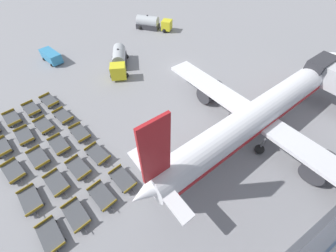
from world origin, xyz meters
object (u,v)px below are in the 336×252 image
at_px(baggage_dolly_row_near_col_c, 14,171).
at_px(baggage_dolly_row_far_col_a, 49,101).
at_px(baggage_dolly_row_mid_a_col_d, 57,183).
at_px(baggage_dolly_row_far_col_b, 63,116).
at_px(baggage_dolly_row_mid_b_col_c, 59,145).
at_px(fuel_tanker_secondary, 151,23).
at_px(airplane, 263,112).
at_px(baggage_dolly_row_mid_a_col_b, 24,136).
at_px(service_van, 51,56).
at_px(baggage_dolly_row_far_col_e, 123,179).
at_px(baggage_dolly_row_near_col_b, 2,147).
at_px(baggage_dolly_row_mid_a_col_a, 12,119).
at_px(baggage_dolly_row_mid_b_col_e, 102,196).
at_px(baggage_dolly_row_mid_a_col_e, 76,215).
at_px(fuel_tanker_primary, 119,60).
at_px(baggage_dolly_row_mid_b_col_d, 78,168).
at_px(baggage_dolly_row_far_col_c, 80,133).
at_px(baggage_dolly_row_mid_b_col_a, 31,109).
at_px(baggage_dolly_row_far_col_d, 98,154).
at_px(baggage_dolly_row_near_col_d, 31,200).
at_px(baggage_dolly_row_mid_b_col_b, 44,125).
at_px(baggage_dolly_row_mid_a_col_c, 38,158).
at_px(baggage_dolly_row_near_col_e, 51,236).

distance_m(baggage_dolly_row_near_col_c, baggage_dolly_row_far_col_a, 12.37).
bearing_deg(baggage_dolly_row_mid_a_col_d, baggage_dolly_row_far_col_b, 163.95).
bearing_deg(baggage_dolly_row_far_col_b, baggage_dolly_row_mid_b_col_c, -17.68).
bearing_deg(fuel_tanker_secondary, airplane, -5.37).
bearing_deg(airplane, baggage_dolly_row_mid_b_col_c, -114.42).
bearing_deg(baggage_dolly_row_mid_a_col_b, baggage_dolly_row_far_col_b, 102.58).
bearing_deg(service_van, baggage_dolly_row_far_col_e, 2.92).
xyz_separation_m(baggage_dolly_row_near_col_b, baggage_dolly_row_mid_b_col_c, (3.36, 6.32, 0.00)).
relative_size(airplane, baggage_dolly_row_far_col_b, 9.86).
bearing_deg(baggage_dolly_row_far_col_a, fuel_tanker_secondary, 121.11).
bearing_deg(baggage_dolly_row_mid_b_col_c, baggage_dolly_row_mid_a_col_a, -150.52).
distance_m(service_van, baggage_dolly_row_far_col_b, 17.59).
relative_size(baggage_dolly_row_mid_a_col_b, baggage_dolly_row_mid_b_col_e, 1.00).
xyz_separation_m(baggage_dolly_row_mid_a_col_e, baggage_dolly_row_mid_b_col_e, (-0.56, 2.84, 0.00)).
relative_size(fuel_tanker_secondary, baggage_dolly_row_near_col_c, 2.03).
relative_size(fuel_tanker_primary, baggage_dolly_row_near_col_b, 2.35).
xyz_separation_m(fuel_tanker_secondary, baggage_dolly_row_mid_b_col_d, (30.53, -26.14, -0.84)).
distance_m(fuel_tanker_secondary, baggage_dolly_row_far_col_c, 35.21).
bearing_deg(baggage_dolly_row_mid_a_col_e, service_van, 173.21).
distance_m(fuel_tanker_primary, baggage_dolly_row_far_col_a, 14.11).
relative_size(baggage_dolly_row_mid_b_col_a, baggage_dolly_row_far_col_d, 1.00).
bearing_deg(baggage_dolly_row_far_col_c, service_van, 178.37).
height_order(baggage_dolly_row_far_col_b, baggage_dolly_row_far_col_c, same).
bearing_deg(baggage_dolly_row_mid_b_col_d, baggage_dolly_row_far_col_e, 43.60).
bearing_deg(fuel_tanker_secondary, baggage_dolly_row_mid_a_col_b, -54.68).
bearing_deg(baggage_dolly_row_near_col_d, baggage_dolly_row_near_col_b, -166.59).
relative_size(fuel_tanker_primary, baggage_dolly_row_mid_b_col_a, 2.35).
xyz_separation_m(baggage_dolly_row_mid_a_col_a, baggage_dolly_row_mid_b_col_b, (3.81, 3.67, 0.00)).
height_order(baggage_dolly_row_near_col_d, baggage_dolly_row_mid_a_col_c, same).
xyz_separation_m(airplane, baggage_dolly_row_mid_b_col_c, (-10.84, -23.87, -2.79)).
xyz_separation_m(baggage_dolly_row_mid_b_col_e, baggage_dolly_row_far_col_c, (-9.96, 0.41, 0.00)).
xyz_separation_m(baggage_dolly_row_mid_a_col_c, baggage_dolly_row_mid_a_col_d, (4.60, 1.21, 0.00)).
bearing_deg(baggage_dolly_row_far_col_d, baggage_dolly_row_far_col_e, 15.21).
relative_size(service_van, baggage_dolly_row_mid_a_col_b, 1.35).
xyz_separation_m(service_van, baggage_dolly_row_mid_a_col_a, (14.20, -8.18, -0.61)).
height_order(baggage_dolly_row_near_col_e, baggage_dolly_row_mid_a_col_d, same).
bearing_deg(baggage_dolly_row_mid_b_col_c, baggage_dolly_row_mid_a_col_b, -137.37).
bearing_deg(baggage_dolly_row_mid_a_col_c, baggage_dolly_row_far_col_a, 163.31).
distance_m(baggage_dolly_row_mid_a_col_d, baggage_dolly_row_far_col_d, 5.30).
distance_m(baggage_dolly_row_far_col_c, baggage_dolly_row_far_col_e, 9.58).
distance_m(baggage_dolly_row_far_col_a, baggage_dolly_row_far_col_b, 4.72).
bearing_deg(baggage_dolly_row_far_col_b, baggage_dolly_row_far_col_c, 14.75).
distance_m(baggage_dolly_row_near_col_b, baggage_dolly_row_mid_b_col_a, 7.14).
bearing_deg(fuel_tanker_secondary, baggage_dolly_row_far_col_b, -51.08).
xyz_separation_m(fuel_tanker_secondary, baggage_dolly_row_mid_a_col_c, (26.59, -29.91, -0.84)).
relative_size(baggage_dolly_row_mid_a_col_e, baggage_dolly_row_far_col_a, 1.00).
bearing_deg(baggage_dolly_row_mid_b_col_d, baggage_dolly_row_mid_a_col_a, -155.59).
bearing_deg(baggage_dolly_row_far_col_e, airplane, 83.57).
relative_size(baggage_dolly_row_far_col_a, baggage_dolly_row_far_col_e, 1.00).
height_order(baggage_dolly_row_mid_a_col_a, baggage_dolly_row_mid_a_col_c, same).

